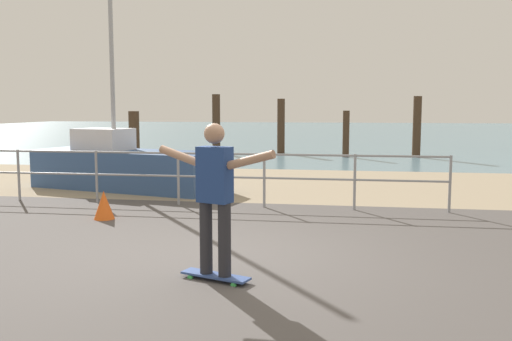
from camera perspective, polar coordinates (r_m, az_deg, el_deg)
ground_plane at (r=6.20m, az=-4.84°, el=-11.44°), size 24.00×10.00×0.04m
beach_strip at (r=13.93m, az=3.22°, el=-1.37°), size 24.00×6.00×0.04m
sea_surface at (r=41.79m, az=7.32°, el=3.86°), size 72.00×50.00×0.04m
railing_fence at (r=11.15m, az=-12.02°, el=0.15°), size 11.76×0.05×1.05m
sailboat at (r=13.16m, az=-12.56°, el=0.34°), size 5.06×2.44×5.84m
skateboard at (r=6.26m, az=-4.13°, el=-10.62°), size 0.82×0.46×0.08m
skateboarder at (r=6.04m, az=-4.21°, el=-1.99°), size 1.39×0.58×1.65m
groyne_post_0 at (r=21.48m, az=-12.27°, el=3.60°), size 0.39×0.39×1.74m
groyne_post_1 at (r=22.87m, az=-4.06°, el=4.73°), size 0.32×0.32×2.40m
groyne_post_2 at (r=22.75m, az=2.55°, el=4.50°), size 0.31×0.31×2.22m
groyne_post_3 at (r=21.33m, az=9.12°, el=3.67°), size 0.25×0.25×1.75m
groyne_post_4 at (r=21.78m, az=16.02°, el=4.26°), size 0.31×0.31×2.29m
traffic_cone at (r=9.80m, az=-15.18°, el=-3.46°), size 0.36×0.36×0.50m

